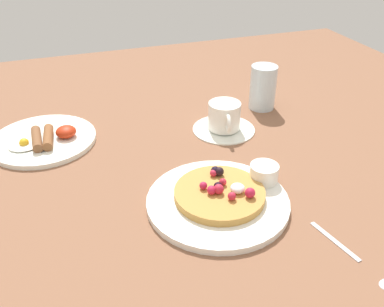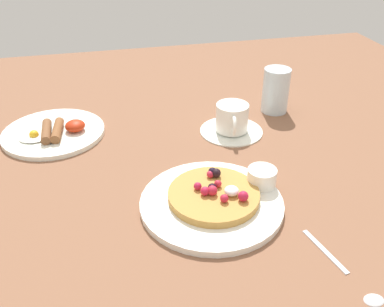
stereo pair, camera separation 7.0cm
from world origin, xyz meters
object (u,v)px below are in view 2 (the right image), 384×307
object	(u,v)px
pancake_plate	(211,203)
coffee_saucer	(231,130)
coffee_cup	(232,117)
teaspoon	(354,279)
breakfast_plate	(54,133)
syrup_ramekin	(262,177)
water_glass	(276,90)

from	to	relation	value
pancake_plate	coffee_saucer	xyz separation A→B (cm)	(11.56, 24.90, -0.31)
pancake_plate	coffee_cup	distance (cm)	27.45
teaspoon	breakfast_plate	bearing A→B (deg)	128.88
breakfast_plate	teaspoon	size ratio (longest dim) A/B	1.42
coffee_cup	coffee_saucer	bearing A→B (deg)	77.11
syrup_ramekin	coffee_saucer	distance (cm)	22.74
breakfast_plate	coffee_saucer	distance (cm)	40.03
coffee_cup	water_glass	size ratio (longest dim) A/B	0.95
syrup_ramekin	water_glass	distance (cm)	34.21
pancake_plate	water_glass	xyz separation A→B (cm)	(25.18, 32.90, 4.83)
coffee_saucer	water_glass	xyz separation A→B (cm)	(13.61, 8.00, 5.14)
pancake_plate	teaspoon	size ratio (longest dim) A/B	1.56
coffee_saucer	water_glass	size ratio (longest dim) A/B	1.31
breakfast_plate	water_glass	xyz separation A→B (cm)	(52.89, 0.27, 4.91)
coffee_saucer	pancake_plate	bearing A→B (deg)	-114.91
coffee_cup	teaspoon	xyz separation A→B (cm)	(3.55, -45.16, -3.54)
pancake_plate	syrup_ramekin	world-z (taller)	syrup_ramekin
pancake_plate	coffee_saucer	bearing A→B (deg)	65.09
syrup_ramekin	water_glass	bearing A→B (deg)	63.50
water_glass	breakfast_plate	bearing A→B (deg)	-179.70
breakfast_plate	coffee_cup	world-z (taller)	coffee_cup
pancake_plate	coffee_cup	world-z (taller)	coffee_cup
coffee_saucer	water_glass	distance (cm)	16.60
pancake_plate	syrup_ramekin	bearing A→B (deg)	13.37
pancake_plate	breakfast_plate	bearing A→B (deg)	130.35
pancake_plate	coffee_saucer	distance (cm)	27.45
coffee_saucer	teaspoon	world-z (taller)	same
teaspoon	water_glass	size ratio (longest dim) A/B	1.46
teaspoon	water_glass	world-z (taller)	water_glass
pancake_plate	breakfast_plate	world-z (taller)	pancake_plate
breakfast_plate	teaspoon	distance (cm)	68.17
pancake_plate	breakfast_plate	xyz separation A→B (cm)	(-27.71, 32.62, -0.08)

